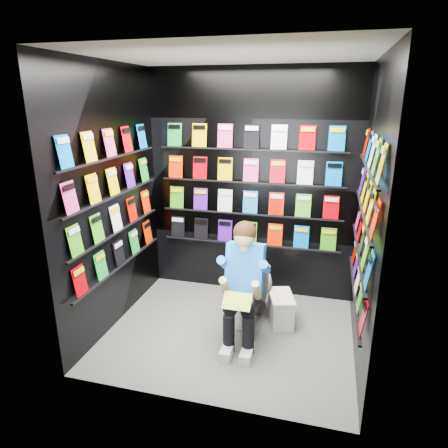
# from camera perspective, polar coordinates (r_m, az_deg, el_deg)

# --- Properties ---
(floor) EXTENTS (2.40, 2.40, 0.00)m
(floor) POSITION_cam_1_polar(r_m,az_deg,el_deg) (4.17, 0.76, -15.28)
(floor) COLOR #5C5C5A
(floor) RESTS_ON ground
(ceiling) EXTENTS (2.40, 2.40, 0.00)m
(ceiling) POSITION_cam_1_polar(r_m,az_deg,el_deg) (3.52, 0.94, 23.08)
(ceiling) COLOR white
(ceiling) RESTS_ON floor
(wall_back) EXTENTS (2.40, 0.04, 2.60)m
(wall_back) POSITION_cam_1_polar(r_m,az_deg,el_deg) (4.58, 3.90, 5.41)
(wall_back) COLOR black
(wall_back) RESTS_ON floor
(wall_front) EXTENTS (2.40, 0.04, 2.60)m
(wall_front) POSITION_cam_1_polar(r_m,az_deg,el_deg) (2.72, -4.29, -3.20)
(wall_front) COLOR black
(wall_front) RESTS_ON floor
(wall_left) EXTENTS (0.04, 2.00, 2.60)m
(wall_left) POSITION_cam_1_polar(r_m,az_deg,el_deg) (4.08, -15.75, 3.27)
(wall_left) COLOR black
(wall_left) RESTS_ON floor
(wall_right) EXTENTS (0.04, 2.00, 2.60)m
(wall_right) POSITION_cam_1_polar(r_m,az_deg,el_deg) (3.55, 19.98, 0.76)
(wall_right) COLOR black
(wall_right) RESTS_ON floor
(comics_back) EXTENTS (2.10, 0.06, 1.37)m
(comics_back) POSITION_cam_1_polar(r_m,az_deg,el_deg) (4.55, 3.83, 5.39)
(comics_back) COLOR #BE0E00
(comics_back) RESTS_ON wall_back
(comics_left) EXTENTS (0.06, 1.70, 1.37)m
(comics_left) POSITION_cam_1_polar(r_m,az_deg,el_deg) (4.07, -15.39, 3.32)
(comics_left) COLOR #BE0E00
(comics_left) RESTS_ON wall_left
(comics_right) EXTENTS (0.06, 1.70, 1.37)m
(comics_right) POSITION_cam_1_polar(r_m,az_deg,el_deg) (3.55, 19.51, 0.88)
(comics_right) COLOR #BE0E00
(comics_right) RESTS_ON wall_right
(toilet) EXTENTS (0.42, 0.75, 0.73)m
(toilet) POSITION_cam_1_polar(r_m,az_deg,el_deg) (4.26, 4.10, -8.91)
(toilet) COLOR white
(toilet) RESTS_ON floor
(longbox) EXTENTS (0.32, 0.43, 0.29)m
(longbox) POSITION_cam_1_polar(r_m,az_deg,el_deg) (4.30, 8.12, -12.11)
(longbox) COLOR white
(longbox) RESTS_ON floor
(longbox_lid) EXTENTS (0.34, 0.46, 0.03)m
(longbox_lid) POSITION_cam_1_polar(r_m,az_deg,el_deg) (4.22, 8.21, -10.23)
(longbox_lid) COLOR white
(longbox_lid) RESTS_ON longbox
(reader) EXTENTS (0.47, 0.69, 1.28)m
(reader) POSITION_cam_1_polar(r_m,az_deg,el_deg) (3.76, 3.11, -6.36)
(reader) COLOR blue
(reader) RESTS_ON toilet
(held_comic) EXTENTS (0.25, 0.15, 0.11)m
(held_comic) POSITION_cam_1_polar(r_m,az_deg,el_deg) (3.52, 1.87, -10.96)
(held_comic) COLOR green
(held_comic) RESTS_ON reader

